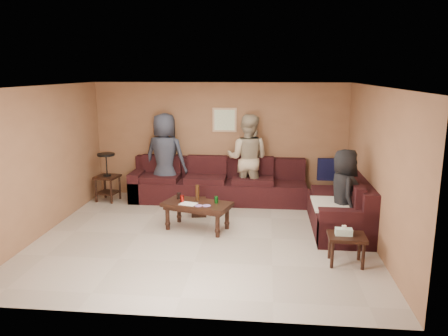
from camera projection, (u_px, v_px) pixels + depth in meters
name	position (u px, v px, depth m)	size (l,w,h in m)	color
room	(203.00, 139.00, 7.03)	(5.60, 5.50, 2.50)	#B5A999
sectional_sofa	(255.00, 194.00, 8.71)	(4.65, 2.90, 0.97)	black
coffee_table	(197.00, 207.00, 7.63)	(1.29, 0.90, 0.77)	black
end_table_left	(107.00, 176.00, 9.31)	(0.52, 0.52, 1.03)	black
side_table_right	(346.00, 239.00, 6.25)	(0.54, 0.45, 0.58)	black
waste_bin	(199.00, 207.00, 8.42)	(0.28, 0.28, 0.34)	black
wall_art	(225.00, 120.00, 9.42)	(0.52, 0.04, 0.52)	tan
person_left	(165.00, 157.00, 9.30)	(0.92, 0.60, 1.88)	#2D313F
person_middle	(248.00, 159.00, 9.14)	(0.91, 0.71, 1.87)	tan
person_right	(344.00, 194.00, 7.19)	(0.73, 0.48, 1.50)	black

